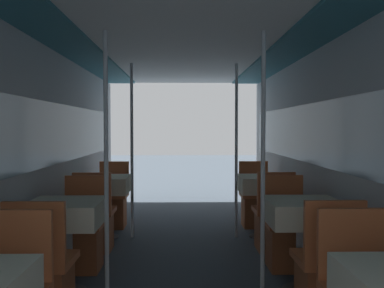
{
  "coord_description": "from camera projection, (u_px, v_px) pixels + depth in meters",
  "views": [
    {
      "loc": [
        -0.02,
        -0.99,
        1.36
      ],
      "look_at": [
        0.07,
        2.96,
        1.21
      ],
      "focal_mm": 40.0,
      "sensor_mm": 36.0,
      "label": 1
    }
  ],
  "objects": [
    {
      "name": "wall_right",
      "position": [
        340.0,
        157.0,
        3.73
      ],
      "size": [
        0.05,
        8.22,
        2.14
      ],
      "color": "silver",
      "rests_on": "ground_plane"
    },
    {
      "name": "dining_table_right_2",
      "position": [
        263.0,
        187.0,
        5.29
      ],
      "size": [
        0.59,
        0.59,
        0.76
      ],
      "color": "#4C4C51",
      "rests_on": "ground_plane"
    },
    {
      "name": "dining_table_right_1",
      "position": [
        303.0,
        216.0,
        3.53
      ],
      "size": [
        0.59,
        0.59,
        0.76
      ],
      "color": "#4C4C51",
      "rests_on": "ground_plane"
    },
    {
      "name": "dining_table_left_1",
      "position": [
        65.0,
        217.0,
        3.49
      ],
      "size": [
        0.59,
        0.59,
        0.76
      ],
      "color": "#4C4C51",
      "rests_on": "ground_plane"
    },
    {
      "name": "chair_right_near_1",
      "position": [
        326.0,
        282.0,
        2.97
      ],
      "size": [
        0.41,
        0.41,
        0.88
      ],
      "color": "brown",
      "rests_on": "ground_plane"
    },
    {
      "name": "chair_right_near_2",
      "position": [
        273.0,
        225.0,
        4.72
      ],
      "size": [
        0.41,
        0.41,
        0.88
      ],
      "color": "brown",
      "rests_on": "ground_plane"
    },
    {
      "name": "support_pole_right_1",
      "position": [
        263.0,
        163.0,
        3.51
      ],
      "size": [
        0.04,
        0.04,
        2.14
      ],
      "color": "silver",
      "rests_on": "ground_plane"
    },
    {
      "name": "support_pole_right_2",
      "position": [
        236.0,
        151.0,
        5.26
      ],
      "size": [
        0.04,
        0.04,
        2.14
      ],
      "color": "silver",
      "rests_on": "ground_plane"
    },
    {
      "name": "support_pole_left_2",
      "position": [
        132.0,
        151.0,
        5.24
      ],
      "size": [
        0.04,
        0.04,
        2.14
      ],
      "color": "silver",
      "rests_on": "ground_plane"
    },
    {
      "name": "chair_right_far_1",
      "position": [
        286.0,
        239.0,
        4.12
      ],
      "size": [
        0.41,
        0.41,
        0.88
      ],
      "rotation": [
        0.0,
        0.0,
        3.14
      ],
      "color": "brown",
      "rests_on": "ground_plane"
    },
    {
      "name": "chair_left_near_2",
      "position": [
        95.0,
        225.0,
        4.68
      ],
      "size": [
        0.41,
        0.41,
        0.88
      ],
      "color": "brown",
      "rests_on": "ground_plane"
    },
    {
      "name": "chair_left_far_1",
      "position": [
        82.0,
        240.0,
        4.08
      ],
      "size": [
        0.41,
        0.41,
        0.88
      ],
      "rotation": [
        0.0,
        0.0,
        3.14
      ],
      "color": "brown",
      "rests_on": "ground_plane"
    },
    {
      "name": "wall_left",
      "position": [
        28.0,
        157.0,
        3.67
      ],
      "size": [
        0.05,
        8.22,
        2.14
      ],
      "color": "silver",
      "rests_on": "ground_plane"
    },
    {
      "name": "chair_right_far_2",
      "position": [
        255.0,
        206.0,
        5.88
      ],
      "size": [
        0.41,
        0.41,
        0.88
      ],
      "rotation": [
        0.0,
        0.0,
        3.14
      ],
      "color": "brown",
      "rests_on": "ground_plane"
    },
    {
      "name": "support_pole_left_1",
      "position": [
        106.0,
        163.0,
        3.48
      ],
      "size": [
        0.04,
        0.04,
        2.14
      ],
      "color": "silver",
      "rests_on": "ground_plane"
    },
    {
      "name": "chair_left_far_2",
      "position": [
        113.0,
        206.0,
        5.84
      ],
      "size": [
        0.41,
        0.41,
        0.88
      ],
      "rotation": [
        0.0,
        0.0,
        3.14
      ],
      "color": "brown",
      "rests_on": "ground_plane"
    },
    {
      "name": "dining_table_left_2",
      "position": [
        105.0,
        187.0,
        5.25
      ],
      "size": [
        0.59,
        0.59,
        0.76
      ],
      "color": "#4C4C51",
      "rests_on": "ground_plane"
    },
    {
      "name": "chair_left_near_1",
      "position": [
        43.0,
        284.0,
        2.93
      ],
      "size": [
        0.41,
        0.41,
        0.88
      ],
      "color": "brown",
      "rests_on": "ground_plane"
    },
    {
      "name": "ceiling_panel",
      "position": [
        185.0,
        31.0,
        3.66
      ],
      "size": [
        2.71,
        8.22,
        0.07
      ],
      "color": "white",
      "rests_on": "wall_left"
    }
  ]
}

